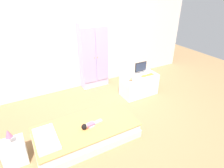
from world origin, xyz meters
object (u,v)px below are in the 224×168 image
tv_stand (139,85)px  rocking_horse_toy (131,78)px  tv_monitor (141,67)px  book_yellow (144,76)px  table_lamp (8,134)px  book_orange (150,74)px  bed (87,132)px  nightstand (14,152)px  doll (88,125)px  wardrobe (94,56)px

tv_stand → rocking_horse_toy: bearing=-156.9°
tv_monitor → book_yellow: size_ratio=1.89×
table_lamp → book_orange: (3.02, 0.61, -0.01)m
bed → rocking_horse_toy: size_ratio=14.22×
rocking_horse_toy → table_lamp: bearing=-166.9°
bed → book_orange: book_orange is taller
bed → book_orange: (1.91, 0.70, 0.38)m
book_orange → book_yellow: bearing=180.0°
bed → tv_monitor: size_ratio=5.68×
tv_monitor → book_orange: (0.16, -0.18, -0.15)m
table_lamp → book_yellow: (2.85, 0.61, -0.01)m
nightstand → book_orange: size_ratio=2.44×
bed → table_lamp: bearing=175.5°
nightstand → rocking_horse_toy: bearing=13.1°
book_orange → tv_stand: bearing=156.9°
tv_stand → book_orange: (0.23, -0.10, 0.26)m
doll → rocking_horse_toy: (1.32, 0.70, 0.25)m
bed → tv_stand: tv_stand is taller
bed → book_yellow: book_yellow is taller
table_lamp → tv_stand: table_lamp is taller
table_lamp → rocking_horse_toy: rocking_horse_toy is taller
doll → nightstand: doll is taller
book_orange → doll: bearing=-158.5°
wardrobe → tv_stand: bearing=-51.3°
doll → bed: bearing=117.7°
nightstand → tv_monitor: 3.01m
tv_stand → book_yellow: (0.06, -0.10, 0.26)m
wardrobe → book_orange: bearing=-46.4°
wardrobe → tv_monitor: wardrobe is taller
doll → book_yellow: book_yellow is taller
wardrobe → nightstand: bearing=-141.4°
doll → nightstand: 1.16m
doll → table_lamp: bearing=173.4°
table_lamp → tv_stand: (2.79, 0.71, -0.27)m
tv_stand → book_yellow: size_ratio=5.30×
book_yellow → wardrobe: bearing=128.2°
bed → doll: doll is taller
doll → wardrobe: 2.05m
bed → nightstand: size_ratio=4.86×
wardrobe → tv_stand: 1.31m
tv_monitor → rocking_horse_toy: size_ratio=2.50×
rocking_horse_toy → nightstand: bearing=-166.9°
book_yellow → table_lamp: bearing=-167.9°
rocking_horse_toy → book_yellow: (0.40, 0.04, -0.05)m
book_orange → wardrobe: bearing=133.6°
nightstand → wardrobe: size_ratio=0.22×
bed → tv_monitor: 2.02m
wardrobe → rocking_horse_toy: (0.41, -1.06, -0.26)m
tv_monitor → book_yellow: bearing=-93.5°
tv_monitor → tv_stand: bearing=-134.4°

